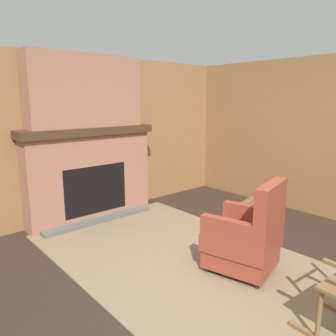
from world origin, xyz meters
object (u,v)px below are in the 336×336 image
object	(u,v)px
firewood_stack	(255,209)
oil_lamp_vase	(37,122)
armchair	(246,239)
storage_case	(98,122)

from	to	relation	value
firewood_stack	oil_lamp_vase	distance (m)	3.30
armchair	storage_case	bearing A→B (deg)	-8.66
firewood_stack	oil_lamp_vase	world-z (taller)	oil_lamp_vase
oil_lamp_vase	storage_case	world-z (taller)	oil_lamp_vase
firewood_stack	oil_lamp_vase	size ratio (longest dim) A/B	1.72
firewood_stack	storage_case	world-z (taller)	storage_case
storage_case	oil_lamp_vase	bearing A→B (deg)	-90.01
storage_case	armchair	bearing A→B (deg)	5.47
armchair	oil_lamp_vase	distance (m)	2.91
armchair	oil_lamp_vase	bearing A→B (deg)	10.15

